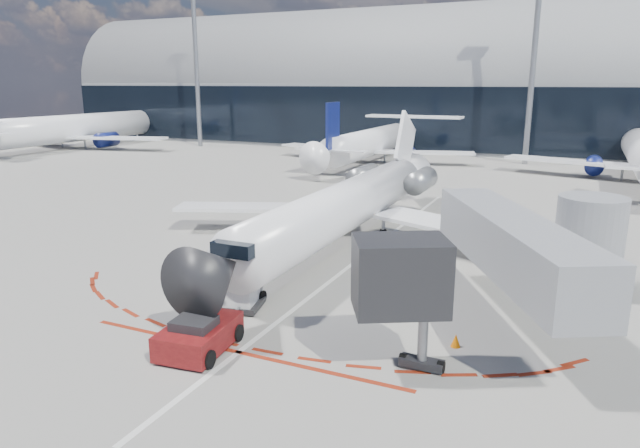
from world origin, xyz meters
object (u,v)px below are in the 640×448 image
at_px(uld_container, 237,288).
at_px(pushback_tug, 199,335).
at_px(ramp_worker, 222,290).
at_px(regional_jet, 352,202).

bearing_deg(uld_container, pushback_tug, -90.02).
height_order(pushback_tug, ramp_worker, ramp_worker).
relative_size(regional_jet, uld_container, 12.65).
bearing_deg(uld_container, ramp_worker, -167.28).
xyz_separation_m(pushback_tug, uld_container, (-0.95, 4.22, 0.37)).
relative_size(regional_jet, ramp_worker, 18.14).
relative_size(regional_jet, pushback_tug, 5.69).
distance_m(regional_jet, uld_container, 12.69).
distance_m(regional_jet, ramp_worker, 13.05).
bearing_deg(pushback_tug, uld_container, 96.21).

